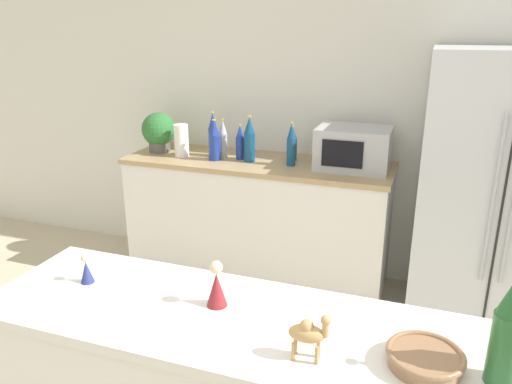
% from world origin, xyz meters
% --- Properties ---
extents(wall_back, '(8.00, 0.06, 2.55)m').
position_xyz_m(wall_back, '(0.00, 2.73, 1.27)').
color(wall_back, silver).
rests_on(wall_back, ground_plane).
extents(back_counter, '(1.92, 0.63, 0.93)m').
position_xyz_m(back_counter, '(-0.47, 2.40, 0.46)').
color(back_counter, white).
rests_on(back_counter, ground_plane).
extents(refrigerator, '(0.88, 0.74, 1.73)m').
position_xyz_m(refrigerator, '(1.08, 2.32, 0.87)').
color(refrigerator, silver).
rests_on(refrigerator, ground_plane).
extents(potted_plant, '(0.25, 0.25, 0.30)m').
position_xyz_m(potted_plant, '(-1.26, 2.39, 1.09)').
color(potted_plant, '#595451').
rests_on(potted_plant, back_counter).
extents(paper_towel_roll, '(0.11, 0.11, 0.24)m').
position_xyz_m(paper_towel_roll, '(-1.04, 2.32, 1.05)').
color(paper_towel_roll, white).
rests_on(paper_towel_roll, back_counter).
extents(microwave, '(0.48, 0.37, 0.28)m').
position_xyz_m(microwave, '(0.20, 2.42, 1.07)').
color(microwave, '#B2B5BA').
rests_on(microwave, back_counter).
extents(back_bottle_0, '(0.07, 0.07, 0.33)m').
position_xyz_m(back_bottle_0, '(-0.82, 2.42, 1.08)').
color(back_bottle_0, navy).
rests_on(back_bottle_0, back_counter).
extents(back_bottle_1, '(0.06, 0.06, 0.30)m').
position_xyz_m(back_bottle_1, '(-0.21, 2.35, 1.07)').
color(back_bottle_1, navy).
rests_on(back_bottle_1, back_counter).
extents(back_bottle_2, '(0.06, 0.06, 0.28)m').
position_xyz_m(back_bottle_2, '(-0.74, 2.41, 1.06)').
color(back_bottle_2, '#B2B7BC').
rests_on(back_bottle_2, back_counter).
extents(back_bottle_3, '(0.06, 0.06, 0.25)m').
position_xyz_m(back_bottle_3, '(-0.24, 2.50, 1.04)').
color(back_bottle_3, navy).
rests_on(back_bottle_3, back_counter).
extents(back_bottle_4, '(0.08, 0.08, 0.29)m').
position_xyz_m(back_bottle_4, '(-0.76, 2.31, 1.07)').
color(back_bottle_4, navy).
rests_on(back_bottle_4, back_counter).
extents(back_bottle_5, '(0.06, 0.06, 0.25)m').
position_xyz_m(back_bottle_5, '(-0.60, 2.39, 1.05)').
color(back_bottle_5, navy).
rests_on(back_bottle_5, back_counter).
extents(back_bottle_6, '(0.08, 0.08, 0.32)m').
position_xyz_m(back_bottle_6, '(-0.52, 2.36, 1.08)').
color(back_bottle_6, navy).
rests_on(back_bottle_6, back_counter).
extents(wine_bottle, '(0.08, 0.08, 0.32)m').
position_xyz_m(wine_bottle, '(0.91, 0.37, 1.12)').
color(wine_bottle, '#235628').
rests_on(wine_bottle, bar_counter).
extents(fruit_bowl, '(0.21, 0.21, 0.05)m').
position_xyz_m(fruit_bowl, '(0.73, 0.37, 1.00)').
color(fruit_bowl, '#8C6647').
rests_on(fruit_bowl, bar_counter).
extents(camel_figurine, '(0.12, 0.06, 0.15)m').
position_xyz_m(camel_figurine, '(0.42, 0.29, 1.05)').
color(camel_figurine, tan).
rests_on(camel_figurine, bar_counter).
extents(wise_man_figurine_blue, '(0.05, 0.05, 0.11)m').
position_xyz_m(wise_man_figurine_blue, '(-0.44, 0.45, 1.02)').
color(wise_man_figurine_blue, navy).
rests_on(wise_man_figurine_blue, bar_counter).
extents(wise_man_figurine_crimson, '(0.07, 0.07, 0.16)m').
position_xyz_m(wise_man_figurine_crimson, '(0.07, 0.46, 1.04)').
color(wise_man_figurine_crimson, maroon).
rests_on(wise_man_figurine_crimson, bar_counter).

